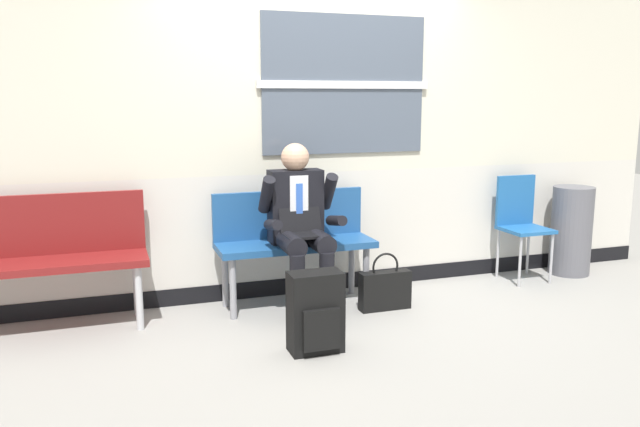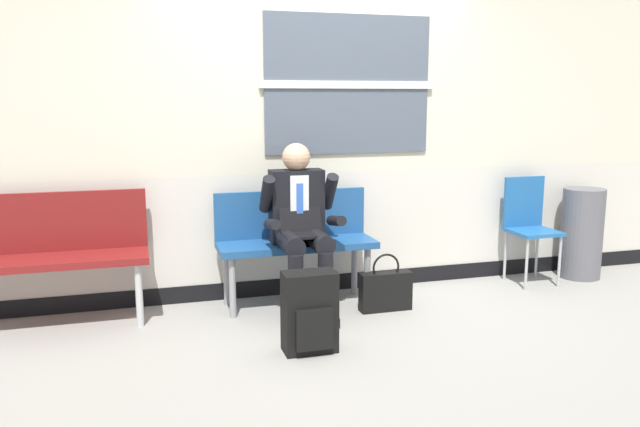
# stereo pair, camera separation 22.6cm
# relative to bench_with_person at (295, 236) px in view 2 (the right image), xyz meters

# --- Properties ---
(ground_plane) EXTENTS (18.00, 18.00, 0.00)m
(ground_plane) POSITION_rel_bench_with_person_xyz_m (0.25, -0.29, -0.53)
(ground_plane) COLOR gray
(station_wall) EXTENTS (6.58, 0.17, 2.86)m
(station_wall) POSITION_rel_bench_with_person_xyz_m (0.26, 0.28, 0.89)
(station_wall) COLOR beige
(station_wall) RESTS_ON ground
(bench_with_person) EXTENTS (1.20, 0.42, 0.87)m
(bench_with_person) POSITION_rel_bench_with_person_xyz_m (0.00, 0.00, 0.00)
(bench_with_person) COLOR navy
(bench_with_person) RESTS_ON ground
(bench_empty) EXTENTS (1.21, 0.42, 0.93)m
(bench_empty) POSITION_rel_bench_with_person_xyz_m (-1.70, 0.01, 0.02)
(bench_empty) COLOR maroon
(bench_empty) RESTS_ON ground
(person_seated) EXTENTS (0.57, 0.70, 1.25)m
(person_seated) POSITION_rel_bench_with_person_xyz_m (0.00, -0.19, 0.14)
(person_seated) COLOR black
(person_seated) RESTS_ON ground
(backpack) EXTENTS (0.34, 0.23, 0.52)m
(backpack) POSITION_rel_bench_with_person_xyz_m (-0.15, -0.98, -0.28)
(backpack) COLOR black
(backpack) RESTS_ON ground
(handbag) EXTENTS (0.40, 0.11, 0.44)m
(handbag) POSITION_rel_bench_with_person_xyz_m (0.61, -0.38, -0.38)
(handbag) COLOR black
(handbag) RESTS_ON ground
(folding_chair) EXTENTS (0.38, 0.38, 0.91)m
(folding_chair) POSITION_rel_bench_with_person_xyz_m (2.09, 0.01, 0.01)
(folding_chair) COLOR #1E5999
(folding_chair) RESTS_ON ground
(trash_bin) EXTENTS (0.36, 0.36, 0.80)m
(trash_bin) POSITION_rel_bench_with_person_xyz_m (2.62, -0.02, -0.13)
(trash_bin) COLOR #595960
(trash_bin) RESTS_ON ground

